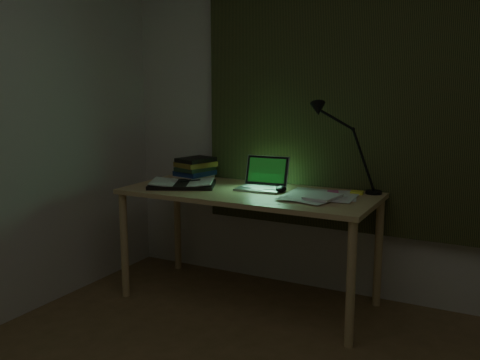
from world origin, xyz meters
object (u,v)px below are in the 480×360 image
object	(u,v)px
desk	(249,247)
loose_papers	(315,196)
laptop	(260,174)
book_stack	(194,168)
open_textbook	(182,184)
desk_lamp	(375,150)

from	to	relation	value
desk	loose_papers	xyz separation A→B (m)	(0.44, 0.00, 0.38)
loose_papers	laptop	bearing A→B (deg)	170.58
book_stack	loose_papers	world-z (taller)	book_stack
open_textbook	book_stack	size ratio (longest dim) A/B	1.73
open_textbook	laptop	bearing A→B (deg)	-11.59
laptop	desk_lamp	world-z (taller)	desk_lamp
desk	desk_lamp	world-z (taller)	desk_lamp
laptop	loose_papers	bearing A→B (deg)	-14.16
laptop	book_stack	distance (m)	0.60
desk	book_stack	distance (m)	0.73
open_textbook	book_stack	world-z (taller)	book_stack
laptop	desk_lamp	bearing A→B (deg)	12.72
laptop	loose_papers	world-z (taller)	laptop
desk	laptop	world-z (taller)	laptop
desk	open_textbook	size ratio (longest dim) A/B	3.79
book_stack	desk_lamp	world-z (taller)	desk_lamp
desk	desk_lamp	xyz separation A→B (m)	(0.72, 0.28, 0.63)
open_textbook	book_stack	distance (m)	0.28
laptop	desk_lamp	xyz separation A→B (m)	(0.67, 0.21, 0.17)
book_stack	desk	bearing A→B (deg)	-21.20
laptop	open_textbook	xyz separation A→B (m)	(-0.51, -0.13, -0.09)
desk	book_stack	world-z (taller)	book_stack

